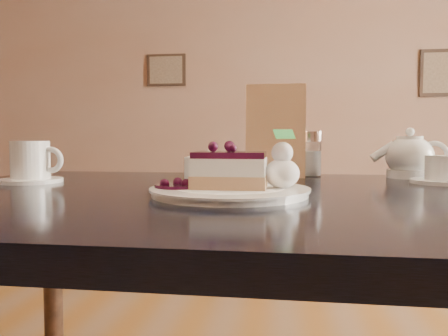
# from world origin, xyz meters

# --- Properties ---
(main_table) EXTENTS (1.20, 0.80, 0.75)m
(main_table) POSITION_xyz_m (-0.10, 0.26, 0.67)
(main_table) COLOR black
(main_table) RESTS_ON ground
(dessert_plate) EXTENTS (0.26, 0.26, 0.01)m
(dessert_plate) POSITION_xyz_m (-0.10, 0.21, 0.75)
(dessert_plate) COLOR white
(dessert_plate) RESTS_ON main_table
(cheesecake_slice) EXTENTS (0.12, 0.09, 0.06)m
(cheesecake_slice) POSITION_xyz_m (-0.10, 0.21, 0.79)
(cheesecake_slice) COLOR tan
(cheesecake_slice) RESTS_ON dessert_plate
(whipped_cream) EXTENTS (0.06, 0.06, 0.05)m
(whipped_cream) POSITION_xyz_m (-0.02, 0.22, 0.79)
(whipped_cream) COLOR white
(whipped_cream) RESTS_ON dessert_plate
(berry_sauce) EXTENTS (0.08, 0.08, 0.01)m
(berry_sauce) POSITION_xyz_m (-0.19, 0.21, 0.76)
(berry_sauce) COLOR black
(berry_sauce) RESTS_ON dessert_plate
(coffee_set) EXTENTS (0.14, 0.13, 0.09)m
(coffee_set) POSITION_xyz_m (-0.54, 0.36, 0.79)
(coffee_set) COLOR white
(coffee_set) RESTS_ON main_table
(tea_set) EXTENTS (0.19, 0.24, 0.11)m
(tea_set) POSITION_xyz_m (0.28, 0.55, 0.79)
(tea_set) COLOR white
(tea_set) RESTS_ON main_table
(menu_card) EXTENTS (0.14, 0.03, 0.22)m
(menu_card) POSITION_xyz_m (-0.03, 0.55, 0.86)
(menu_card) COLOR beige
(menu_card) RESTS_ON main_table
(sugar_shaker) EXTENTS (0.06, 0.06, 0.11)m
(sugar_shaker) POSITION_xyz_m (0.05, 0.58, 0.80)
(sugar_shaker) COLOR white
(sugar_shaker) RESTS_ON main_table
(napkin_stack) EXTENTS (0.12, 0.12, 0.05)m
(napkin_stack) POSITION_xyz_m (-0.18, 0.54, 0.77)
(napkin_stack) COLOR white
(napkin_stack) RESTS_ON main_table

